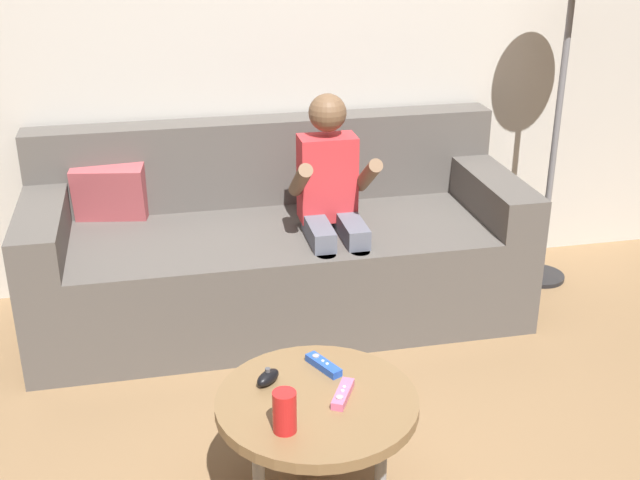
% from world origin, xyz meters
% --- Properties ---
extents(wall_back, '(4.28, 0.05, 2.50)m').
position_xyz_m(wall_back, '(0.00, 1.87, 1.25)').
color(wall_back, beige).
rests_on(wall_back, ground).
extents(couch, '(2.08, 0.80, 0.81)m').
position_xyz_m(couch, '(-0.06, 1.48, 0.29)').
color(couch, '#56514C').
rests_on(couch, ground).
extents(person_seated_on_couch, '(0.33, 0.41, 0.99)m').
position_xyz_m(person_seated_on_couch, '(0.15, 1.30, 0.57)').
color(person_seated_on_couch, slate).
rests_on(person_seated_on_couch, ground).
extents(coffee_table, '(0.59, 0.59, 0.40)m').
position_xyz_m(coffee_table, '(-0.15, 0.20, 0.36)').
color(coffee_table, brown).
rests_on(coffee_table, ground).
extents(game_remote_pink_near_edge, '(0.10, 0.14, 0.03)m').
position_xyz_m(game_remote_pink_near_edge, '(-0.08, 0.18, 0.41)').
color(game_remote_pink_near_edge, pink).
rests_on(game_remote_pink_near_edge, coffee_table).
extents(nunchuk_black, '(0.10, 0.09, 0.05)m').
position_xyz_m(nunchuk_black, '(-0.28, 0.30, 0.42)').
color(nunchuk_black, black).
rests_on(nunchuk_black, coffee_table).
extents(game_remote_blue_far_corner, '(0.09, 0.14, 0.03)m').
position_xyz_m(game_remote_blue_far_corner, '(-0.10, 0.35, 0.41)').
color(game_remote_blue_far_corner, blue).
rests_on(game_remote_blue_far_corner, coffee_table).
extents(soda_can, '(0.07, 0.07, 0.12)m').
position_xyz_m(soda_can, '(-0.27, 0.06, 0.46)').
color(soda_can, red).
rests_on(soda_can, coffee_table).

